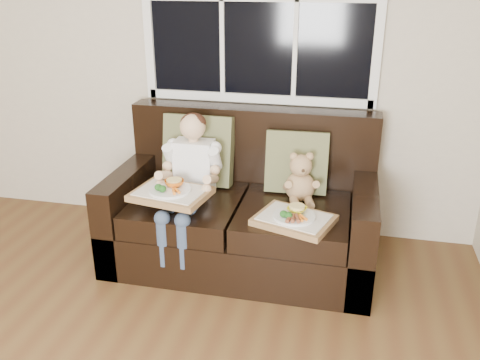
% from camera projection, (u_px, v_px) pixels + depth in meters
% --- Properties ---
extents(loveseat, '(1.70, 0.92, 0.96)m').
position_uv_depth(loveseat, '(244.00, 214.00, 3.41)').
color(loveseat, black).
rests_on(loveseat, ground).
extents(pillow_left, '(0.48, 0.22, 0.49)m').
position_uv_depth(pillow_left, '(199.00, 150.00, 3.47)').
color(pillow_left, '#676A41').
rests_on(pillow_left, loveseat).
extents(pillow_right, '(0.41, 0.20, 0.42)m').
position_uv_depth(pillow_right, '(297.00, 162.00, 3.35)').
color(pillow_right, '#676A41').
rests_on(pillow_right, loveseat).
extents(child, '(0.37, 0.59, 0.83)m').
position_uv_depth(child, '(190.00, 171.00, 3.24)').
color(child, white).
rests_on(child, loveseat).
extents(teddy_bear, '(0.23, 0.27, 0.34)m').
position_uv_depth(teddy_bear, '(300.00, 181.00, 3.23)').
color(teddy_bear, tan).
rests_on(teddy_bear, loveseat).
extents(tray_left, '(0.50, 0.41, 0.10)m').
position_uv_depth(tray_left, '(171.00, 192.00, 3.08)').
color(tray_left, olive).
rests_on(tray_left, child).
extents(tray_right, '(0.51, 0.45, 0.10)m').
position_uv_depth(tray_right, '(294.00, 219.00, 2.97)').
color(tray_right, olive).
rests_on(tray_right, loveseat).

